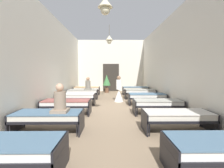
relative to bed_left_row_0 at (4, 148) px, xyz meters
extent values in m
cube|color=#8C755B|center=(1.82, 4.75, -0.49)|extent=(6.33, 14.51, 0.10)
cube|color=silver|center=(1.82, 11.81, 1.80)|extent=(6.13, 0.20, 4.47)
cube|color=silver|center=(-1.15, 4.75, 1.80)|extent=(0.20, 13.91, 4.47)
cube|color=silver|center=(4.78, 4.75, 1.80)|extent=(0.20, 13.91, 4.47)
cube|color=#2D2823|center=(1.82, 11.69, 0.76)|extent=(1.40, 0.06, 2.40)
cone|color=beige|center=(1.60, 2.32, 3.28)|extent=(0.44, 0.44, 0.28)
sphere|color=beige|center=(1.60, 2.32, 3.06)|extent=(0.28, 0.28, 0.28)
cylinder|color=brown|center=(1.69, 7.18, 3.73)|extent=(0.02, 0.02, 0.61)
cone|color=beige|center=(1.69, 7.18, 3.28)|extent=(0.44, 0.44, 0.28)
sphere|color=beige|center=(1.69, 7.18, 3.06)|extent=(0.28, 0.28, 0.28)
cylinder|color=black|center=(0.87, 0.36, -0.27)|extent=(0.03, 0.03, 0.34)
cube|color=black|center=(0.00, 0.00, -0.06)|extent=(1.90, 0.84, 0.07)
cube|color=black|center=(0.93, 0.00, -0.15)|extent=(0.04, 0.84, 0.57)
cube|color=white|center=(0.00, 0.00, 0.04)|extent=(1.82, 0.78, 0.14)
cube|color=slate|center=(0.00, 0.00, 0.12)|extent=(1.86, 0.82, 0.02)
cylinder|color=black|center=(2.76, 0.36, -0.27)|extent=(0.03, 0.03, 0.34)
cube|color=black|center=(3.63, 0.00, -0.06)|extent=(1.90, 0.84, 0.07)
cube|color=black|center=(2.70, 0.00, -0.15)|extent=(0.04, 0.84, 0.57)
cube|color=white|center=(3.63, 0.00, 0.04)|extent=(1.82, 0.78, 0.14)
cylinder|color=black|center=(-0.87, 1.54, -0.27)|extent=(0.03, 0.03, 0.34)
cylinder|color=black|center=(-0.87, 2.26, -0.27)|extent=(0.03, 0.03, 0.34)
cylinder|color=black|center=(0.87, 1.54, -0.27)|extent=(0.03, 0.03, 0.34)
cylinder|color=black|center=(0.87, 2.26, -0.27)|extent=(0.03, 0.03, 0.34)
cube|color=black|center=(0.00, 1.90, -0.06)|extent=(1.90, 0.84, 0.07)
cube|color=black|center=(-0.93, 1.90, -0.15)|extent=(0.04, 0.84, 0.57)
cube|color=black|center=(0.93, 1.90, -0.15)|extent=(0.04, 0.84, 0.57)
cube|color=silver|center=(0.00, 1.90, 0.04)|extent=(1.82, 0.78, 0.14)
cube|color=slate|center=(0.00, 1.90, 0.12)|extent=(1.86, 0.82, 0.02)
cylinder|color=black|center=(2.76, 1.54, -0.27)|extent=(0.03, 0.03, 0.34)
cylinder|color=black|center=(2.76, 2.26, -0.27)|extent=(0.03, 0.03, 0.34)
cylinder|color=black|center=(4.50, 1.54, -0.27)|extent=(0.03, 0.03, 0.34)
cylinder|color=black|center=(4.50, 2.26, -0.27)|extent=(0.03, 0.03, 0.34)
cube|color=black|center=(3.63, 1.90, -0.06)|extent=(1.90, 0.84, 0.07)
cube|color=black|center=(2.70, 1.90, -0.15)|extent=(0.04, 0.84, 0.57)
cube|color=black|center=(4.56, 1.90, -0.15)|extent=(0.04, 0.84, 0.57)
cube|color=silver|center=(3.63, 1.90, 0.04)|extent=(1.82, 0.78, 0.14)
cube|color=beige|center=(3.63, 1.90, 0.12)|extent=(1.86, 0.82, 0.02)
cylinder|color=black|center=(-0.87, 3.44, -0.27)|extent=(0.03, 0.03, 0.34)
cylinder|color=black|center=(-0.87, 4.16, -0.27)|extent=(0.03, 0.03, 0.34)
cylinder|color=black|center=(0.87, 3.44, -0.27)|extent=(0.03, 0.03, 0.34)
cylinder|color=black|center=(0.87, 4.16, -0.27)|extent=(0.03, 0.03, 0.34)
cube|color=black|center=(0.00, 3.80, -0.06)|extent=(1.90, 0.84, 0.07)
cube|color=black|center=(-0.93, 3.80, -0.15)|extent=(0.04, 0.84, 0.57)
cube|color=black|center=(0.93, 3.80, -0.15)|extent=(0.04, 0.84, 0.57)
cube|color=white|center=(0.00, 3.80, 0.04)|extent=(1.82, 0.78, 0.14)
cube|color=#8C4C47|center=(0.00, 3.80, 0.12)|extent=(1.86, 0.82, 0.02)
cylinder|color=black|center=(2.76, 3.44, -0.27)|extent=(0.03, 0.03, 0.34)
cylinder|color=black|center=(2.76, 4.16, -0.27)|extent=(0.03, 0.03, 0.34)
cylinder|color=black|center=(4.50, 3.44, -0.27)|extent=(0.03, 0.03, 0.34)
cylinder|color=black|center=(4.50, 4.16, -0.27)|extent=(0.03, 0.03, 0.34)
cube|color=black|center=(3.63, 3.80, -0.06)|extent=(1.90, 0.84, 0.07)
cube|color=black|center=(2.70, 3.80, -0.15)|extent=(0.04, 0.84, 0.57)
cube|color=black|center=(4.56, 3.80, -0.15)|extent=(0.04, 0.84, 0.57)
cube|color=white|center=(3.63, 3.80, 0.04)|extent=(1.82, 0.78, 0.14)
cube|color=#9E9E93|center=(3.63, 3.80, 0.12)|extent=(1.86, 0.82, 0.02)
cylinder|color=black|center=(-0.87, 5.34, -0.27)|extent=(0.03, 0.03, 0.34)
cylinder|color=black|center=(-0.87, 6.06, -0.27)|extent=(0.03, 0.03, 0.34)
cylinder|color=black|center=(0.87, 5.34, -0.27)|extent=(0.03, 0.03, 0.34)
cylinder|color=black|center=(0.87, 6.06, -0.27)|extent=(0.03, 0.03, 0.34)
cube|color=black|center=(0.00, 5.70, -0.06)|extent=(1.90, 0.84, 0.07)
cube|color=black|center=(-0.93, 5.70, -0.15)|extent=(0.04, 0.84, 0.57)
cube|color=black|center=(0.93, 5.70, -0.15)|extent=(0.04, 0.84, 0.57)
cube|color=white|center=(0.00, 5.70, 0.04)|extent=(1.82, 0.78, 0.14)
cube|color=beige|center=(0.00, 5.70, 0.12)|extent=(1.86, 0.82, 0.02)
cylinder|color=black|center=(2.76, 5.34, -0.27)|extent=(0.03, 0.03, 0.34)
cylinder|color=black|center=(2.76, 6.06, -0.27)|extent=(0.03, 0.03, 0.34)
cylinder|color=black|center=(4.50, 5.34, -0.27)|extent=(0.03, 0.03, 0.34)
cylinder|color=black|center=(4.50, 6.06, -0.27)|extent=(0.03, 0.03, 0.34)
cube|color=black|center=(3.63, 5.70, -0.06)|extent=(1.90, 0.84, 0.07)
cube|color=black|center=(2.70, 5.70, -0.15)|extent=(0.04, 0.84, 0.57)
cube|color=black|center=(4.56, 5.70, -0.15)|extent=(0.04, 0.84, 0.57)
cube|color=white|center=(3.63, 5.70, 0.04)|extent=(1.82, 0.78, 0.14)
cube|color=slate|center=(3.63, 5.70, 0.12)|extent=(1.86, 0.82, 0.02)
cylinder|color=black|center=(-0.87, 7.24, -0.27)|extent=(0.03, 0.03, 0.34)
cylinder|color=black|center=(-0.87, 7.96, -0.27)|extent=(0.03, 0.03, 0.34)
cylinder|color=black|center=(0.87, 7.24, -0.27)|extent=(0.03, 0.03, 0.34)
cylinder|color=black|center=(0.87, 7.96, -0.27)|extent=(0.03, 0.03, 0.34)
cube|color=black|center=(0.00, 7.60, -0.06)|extent=(1.90, 0.84, 0.07)
cube|color=black|center=(-0.93, 7.60, -0.15)|extent=(0.04, 0.84, 0.57)
cube|color=black|center=(0.93, 7.60, -0.15)|extent=(0.04, 0.84, 0.57)
cube|color=white|center=(0.00, 7.60, 0.04)|extent=(1.82, 0.78, 0.14)
cube|color=#9E9E93|center=(0.00, 7.60, 0.12)|extent=(1.86, 0.82, 0.02)
cylinder|color=black|center=(2.76, 7.24, -0.27)|extent=(0.03, 0.03, 0.34)
cylinder|color=black|center=(2.76, 7.96, -0.27)|extent=(0.03, 0.03, 0.34)
cylinder|color=black|center=(4.50, 7.24, -0.27)|extent=(0.03, 0.03, 0.34)
cylinder|color=black|center=(4.50, 7.96, -0.27)|extent=(0.03, 0.03, 0.34)
cube|color=black|center=(3.63, 7.60, -0.06)|extent=(1.90, 0.84, 0.07)
cube|color=black|center=(2.70, 7.60, -0.15)|extent=(0.04, 0.84, 0.57)
cube|color=black|center=(4.56, 7.60, -0.15)|extent=(0.04, 0.84, 0.57)
cube|color=white|center=(3.63, 7.60, 0.04)|extent=(1.82, 0.78, 0.14)
cube|color=#9E9E93|center=(3.63, 7.60, 0.12)|extent=(1.86, 0.82, 0.02)
cylinder|color=black|center=(-0.87, 9.14, -0.27)|extent=(0.03, 0.03, 0.34)
cylinder|color=black|center=(-0.87, 9.86, -0.27)|extent=(0.03, 0.03, 0.34)
cylinder|color=black|center=(0.87, 9.14, -0.27)|extent=(0.03, 0.03, 0.34)
cylinder|color=black|center=(0.87, 9.86, -0.27)|extent=(0.03, 0.03, 0.34)
cube|color=black|center=(0.00, 9.50, -0.06)|extent=(1.90, 0.84, 0.07)
cube|color=black|center=(-0.93, 9.50, -0.15)|extent=(0.04, 0.84, 0.57)
cube|color=black|center=(0.93, 9.50, -0.15)|extent=(0.04, 0.84, 0.57)
cube|color=silver|center=(0.00, 9.50, 0.04)|extent=(1.82, 0.78, 0.14)
cube|color=tan|center=(0.00, 9.50, 0.12)|extent=(1.86, 0.82, 0.02)
cylinder|color=black|center=(2.76, 9.14, -0.27)|extent=(0.03, 0.03, 0.34)
cylinder|color=black|center=(2.76, 9.86, -0.27)|extent=(0.03, 0.03, 0.34)
cylinder|color=black|center=(4.50, 9.14, -0.27)|extent=(0.03, 0.03, 0.34)
cylinder|color=black|center=(4.50, 9.86, -0.27)|extent=(0.03, 0.03, 0.34)
cube|color=black|center=(3.63, 9.50, -0.06)|extent=(1.90, 0.84, 0.07)
cube|color=black|center=(2.70, 9.50, -0.15)|extent=(0.04, 0.84, 0.57)
cube|color=black|center=(4.56, 9.50, -0.15)|extent=(0.04, 0.84, 0.57)
cube|color=silver|center=(3.63, 9.50, 0.04)|extent=(1.82, 0.78, 0.14)
cube|color=slate|center=(3.63, 9.50, 0.12)|extent=(1.86, 0.82, 0.02)
cone|color=white|center=(2.23, 6.58, -0.09)|extent=(0.52, 0.52, 0.70)
cylinder|color=white|center=(2.23, 6.58, 0.54)|extent=(0.30, 0.30, 0.55)
sphere|color=#846047|center=(2.23, 6.58, 0.92)|extent=(0.22, 0.22, 0.22)
cone|color=white|center=(2.23, 6.58, 1.00)|extent=(0.18, 0.18, 0.10)
cylinder|color=gray|center=(0.35, 1.86, 0.43)|extent=(0.32, 0.32, 0.58)
cube|color=gray|center=(0.35, 1.86, 0.18)|extent=(0.44, 0.44, 0.08)
sphere|color=tan|center=(0.35, 1.86, 0.83)|extent=(0.22, 0.22, 0.22)
cylinder|color=slate|center=(0.35, 7.54, 0.43)|extent=(0.32, 0.32, 0.58)
cube|color=slate|center=(0.35, 7.54, 0.18)|extent=(0.44, 0.44, 0.08)
sphere|color=#A87A5B|center=(0.35, 7.54, 0.83)|extent=(0.22, 0.22, 0.22)
cylinder|color=brown|center=(1.46, 10.65, -0.24)|extent=(0.31, 0.31, 0.40)
cylinder|color=brown|center=(1.46, 10.65, 0.06)|extent=(0.06, 0.06, 0.20)
cone|color=#3D7A42|center=(1.46, 10.65, 0.58)|extent=(0.62, 0.62, 0.85)
camera|label=1|loc=(1.73, -2.58, 1.24)|focal=25.96mm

